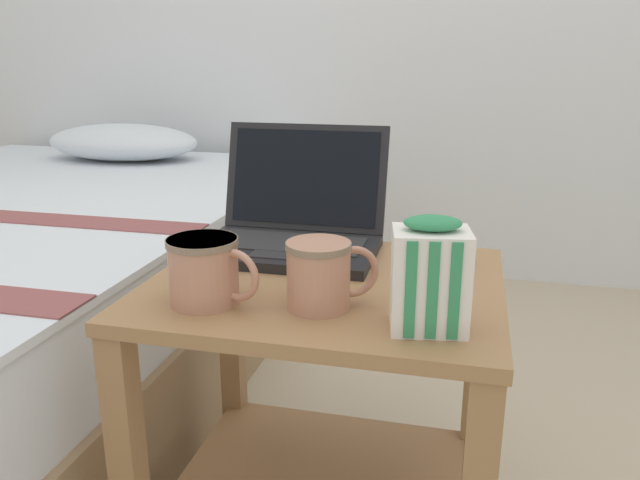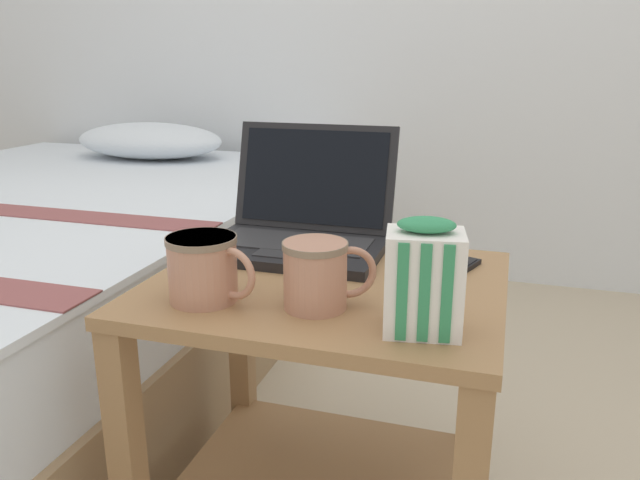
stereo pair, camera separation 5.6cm
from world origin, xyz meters
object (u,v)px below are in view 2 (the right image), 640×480
laptop (300,224)px  mug_front_right (204,265)px  snack_bag (424,279)px  bed (15,276)px  mug_front_left (317,272)px  cell_phone (444,269)px

laptop → mug_front_right: laptop is taller
snack_bag → bed: bearing=153.9°
bed → mug_front_left: bearing=-27.7°
mug_front_left → snack_bag: 0.16m
bed → mug_front_right: mug_front_right is taller
cell_phone → snack_bag: bearing=-90.5°
laptop → snack_bag: bearing=-48.1°
mug_front_left → snack_bag: (0.16, -0.04, 0.02)m
bed → mug_front_left: size_ratio=16.18×
bed → cell_phone: size_ratio=12.50×
laptop → mug_front_right: bearing=-99.5°
mug_front_left → mug_front_right: (-0.17, -0.02, 0.00)m
bed → snack_bag: snack_bag is taller
mug_front_right → cell_phone: bearing=35.4°
bed → snack_bag: size_ratio=13.54×
mug_front_right → snack_bag: snack_bag is taller
snack_bag → cell_phone: size_ratio=0.92×
mug_front_left → snack_bag: bearing=-13.1°
mug_front_right → cell_phone: (0.33, 0.23, -0.05)m
snack_bag → cell_phone: (0.00, 0.25, -0.07)m
mug_front_left → cell_phone: (0.16, 0.21, -0.05)m
bed → snack_bag: bearing=-26.1°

